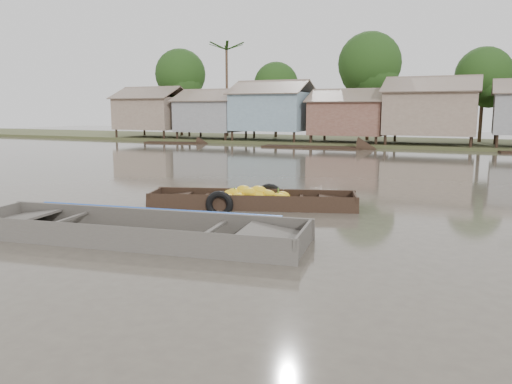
% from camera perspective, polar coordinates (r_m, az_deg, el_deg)
% --- Properties ---
extents(ground, '(120.00, 120.00, 0.00)m').
position_cam_1_polar(ground, '(12.82, -4.14, -3.70)').
color(ground, '#4C443A').
rests_on(ground, ground).
extents(riverbank, '(120.00, 12.47, 10.22)m').
position_cam_1_polar(riverbank, '(42.96, 20.38, 9.08)').
color(riverbank, '#384723').
rests_on(riverbank, ground).
extents(banana_boat, '(6.37, 3.28, 0.88)m').
position_cam_1_polar(banana_boat, '(15.06, -0.67, -0.95)').
color(banana_boat, black).
rests_on(banana_boat, ground).
extents(viewer_boat, '(8.12, 3.17, 0.64)m').
position_cam_1_polar(viewer_boat, '(11.70, -13.47, -4.87)').
color(viewer_boat, '#48433D').
rests_on(viewer_boat, ground).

